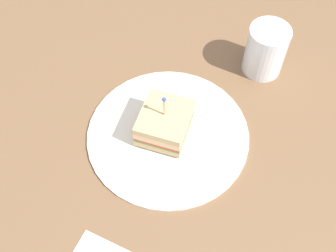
# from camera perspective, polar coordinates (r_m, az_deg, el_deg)

# --- Properties ---
(ground_plane) EXTENTS (1.01, 1.01, 0.02)m
(ground_plane) POSITION_cam_1_polar(r_m,az_deg,el_deg) (0.73, 0.00, -1.68)
(ground_plane) COLOR brown
(plate) EXTENTS (0.28, 0.28, 0.01)m
(plate) POSITION_cam_1_polar(r_m,az_deg,el_deg) (0.72, 0.00, -1.07)
(plate) COLOR silver
(plate) RESTS_ON ground_plane
(sandwich_half_center) EXTENTS (0.10, 0.11, 0.09)m
(sandwich_half_center) POSITION_cam_1_polar(r_m,az_deg,el_deg) (0.70, -0.35, 0.61)
(sandwich_half_center) COLOR tan
(sandwich_half_center) RESTS_ON plate
(drink_glass) EXTENTS (0.07, 0.07, 0.10)m
(drink_glass) POSITION_cam_1_polar(r_m,az_deg,el_deg) (0.80, 13.06, 9.82)
(drink_glass) COLOR beige
(drink_glass) RESTS_ON ground_plane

